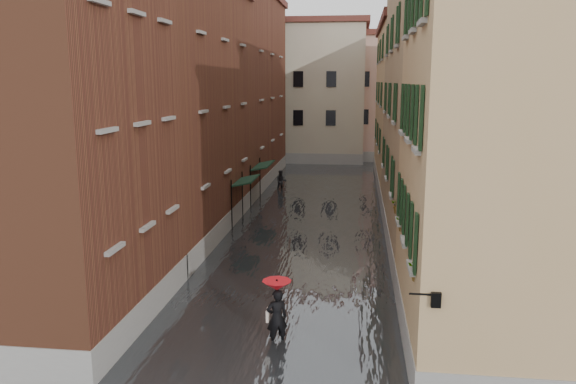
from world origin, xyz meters
The scene contains 16 objects.
ground centered at (0.00, 0.00, 0.00)m, with size 120.00×120.00×0.00m, color #555557.
floodwater centered at (0.00, 13.00, 0.10)m, with size 10.00×60.00×0.20m, color #3E4145.
building_left_near centered at (-7.00, -2.00, 6.50)m, with size 6.00×8.00×13.00m, color brown.
building_left_mid centered at (-7.00, 9.00, 6.25)m, with size 6.00×14.00×12.50m, color #562E1B.
building_left_far centered at (-7.00, 24.00, 7.00)m, with size 6.00×16.00×14.00m, color brown.
building_right_near centered at (7.00, -2.00, 5.75)m, with size 6.00×8.00×11.50m, color tan.
building_right_mid centered at (7.00, 9.00, 6.50)m, with size 6.00×14.00×13.00m, color #987F5C.
building_right_far centered at (7.00, 24.00, 5.75)m, with size 6.00×16.00×11.50m, color tan.
building_end_cream centered at (-3.00, 38.00, 6.50)m, with size 12.00×9.00×13.00m, color #C2B99A.
building_end_pink centered at (6.00, 40.00, 6.00)m, with size 10.00×9.00×12.00m, color tan.
awning_near centered at (-3.49, 11.12, 2.46)m, with size 1.09×2.83×2.80m.
awning_far centered at (-3.48, 16.63, 2.48)m, with size 1.09×3.42×2.80m.
wall_lantern centered at (4.33, -6.00, 3.01)m, with size 0.71×0.22×0.35m.
window_planters centered at (4.12, -0.55, 3.51)m, with size 0.59×8.22×0.84m.
pedestrian_main centered at (0.24, -2.75, 1.20)m, with size 0.88×0.88×2.06m.
pedestrian_far centered at (-2.84, 20.74, 0.79)m, with size 0.77×0.60×1.59m, color black.
Camera 1 is at (2.52, -18.27, 7.84)m, focal length 35.00 mm.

